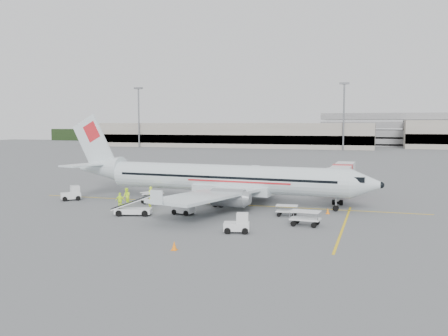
{
  "coord_description": "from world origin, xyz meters",
  "views": [
    {
      "loc": [
        16.85,
        -51.6,
        8.82
      ],
      "look_at": [
        0.0,
        2.0,
        3.8
      ],
      "focal_mm": 40.0,
      "sensor_mm": 36.0,
      "label": 1
    }
  ],
  "objects_px": {
    "belt_loader": "(133,202)",
    "tug_mid": "(183,206)",
    "aircraft": "(226,160)",
    "tug_fore": "(237,223)",
    "jet_bridge": "(342,181)",
    "tug_aft": "(71,193)"
  },
  "relations": [
    {
      "from": "aircraft",
      "to": "jet_bridge",
      "type": "bearing_deg",
      "value": 40.57
    },
    {
      "from": "aircraft",
      "to": "tug_aft",
      "type": "xyz_separation_m",
      "value": [
        -17.88,
        -2.65,
        -4.03
      ]
    },
    {
      "from": "aircraft",
      "to": "jet_bridge",
      "type": "xyz_separation_m",
      "value": [
        11.83,
        8.69,
        -2.87
      ]
    },
    {
      "from": "tug_fore",
      "to": "aircraft",
      "type": "bearing_deg",
      "value": 97.55
    },
    {
      "from": "belt_loader",
      "to": "tug_mid",
      "type": "height_order",
      "value": "belt_loader"
    },
    {
      "from": "tug_aft",
      "to": "tug_mid",
      "type": "bearing_deg",
      "value": -57.14
    },
    {
      "from": "aircraft",
      "to": "jet_bridge",
      "type": "distance_m",
      "value": 14.96
    },
    {
      "from": "belt_loader",
      "to": "tug_aft",
      "type": "relative_size",
      "value": 2.13
    },
    {
      "from": "jet_bridge",
      "to": "belt_loader",
      "type": "relative_size",
      "value": 3.3
    },
    {
      "from": "aircraft",
      "to": "tug_fore",
      "type": "xyz_separation_m",
      "value": [
        5.09,
        -13.38,
        -4.07
      ]
    },
    {
      "from": "belt_loader",
      "to": "tug_aft",
      "type": "height_order",
      "value": "belt_loader"
    },
    {
      "from": "aircraft",
      "to": "tug_aft",
      "type": "relative_size",
      "value": 16.34
    },
    {
      "from": "tug_aft",
      "to": "belt_loader",
      "type": "bearing_deg",
      "value": -70.62
    },
    {
      "from": "aircraft",
      "to": "belt_loader",
      "type": "xyz_separation_m",
      "value": [
        -6.53,
        -8.97,
        -3.62
      ]
    },
    {
      "from": "jet_bridge",
      "to": "tug_mid",
      "type": "relative_size",
      "value": 7.53
    },
    {
      "from": "aircraft",
      "to": "tug_mid",
      "type": "distance_m",
      "value": 8.44
    },
    {
      "from": "aircraft",
      "to": "tug_mid",
      "type": "xyz_separation_m",
      "value": [
        -2.12,
        -7.07,
        -4.09
      ]
    },
    {
      "from": "belt_loader",
      "to": "tug_mid",
      "type": "distance_m",
      "value": 4.83
    },
    {
      "from": "belt_loader",
      "to": "tug_mid",
      "type": "bearing_deg",
      "value": 7.95
    },
    {
      "from": "aircraft",
      "to": "tug_fore",
      "type": "distance_m",
      "value": 14.89
    },
    {
      "from": "jet_bridge",
      "to": "tug_mid",
      "type": "distance_m",
      "value": 21.08
    },
    {
      "from": "jet_bridge",
      "to": "tug_aft",
      "type": "bearing_deg",
      "value": -158.21
    }
  ]
}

